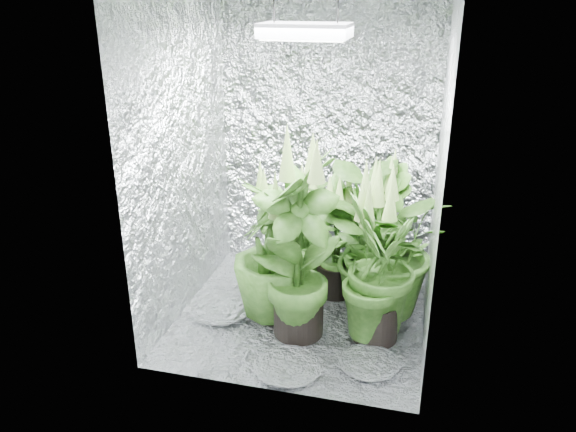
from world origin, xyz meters
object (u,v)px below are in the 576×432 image
(grow_lamp, at_px, (305,31))
(plant_d, at_px, (272,251))
(plant_c, at_px, (375,234))
(plant_e, at_px, (381,248))
(plant_g, at_px, (378,271))
(plant_a, at_px, (304,228))
(plant_f, at_px, (299,245))
(circulation_fan, at_px, (399,266))
(plant_b, at_px, (336,240))

(grow_lamp, bearing_deg, plant_d, -162.74)
(plant_c, height_order, plant_e, plant_e)
(plant_c, height_order, plant_g, plant_c)
(grow_lamp, xyz_separation_m, plant_a, (-0.10, 0.49, -1.41))
(grow_lamp, height_order, plant_a, grow_lamp)
(plant_e, height_order, plant_f, plant_f)
(plant_c, xyz_separation_m, plant_g, (0.07, -0.53, -0.01))
(plant_d, bearing_deg, plant_a, 80.54)
(plant_f, bearing_deg, plant_c, 55.73)
(plant_e, bearing_deg, plant_c, 103.08)
(grow_lamp, bearing_deg, circulation_fan, 43.87)
(circulation_fan, bearing_deg, grow_lamp, -146.82)
(plant_d, bearing_deg, plant_c, 34.90)
(plant_a, height_order, plant_e, plant_e)
(plant_g, bearing_deg, grow_lamp, 162.35)
(plant_b, bearing_deg, plant_g, -55.78)
(plant_e, height_order, circulation_fan, plant_e)
(plant_e, bearing_deg, plant_b, 145.01)
(plant_b, height_order, plant_g, plant_g)
(grow_lamp, height_order, circulation_fan, grow_lamp)
(grow_lamp, relative_size, plant_d, 0.48)
(plant_d, xyz_separation_m, plant_e, (0.68, 0.17, 0.02))
(plant_a, distance_m, plant_c, 0.54)
(plant_f, xyz_separation_m, plant_g, (0.48, 0.06, -0.14))
(plant_b, distance_m, plant_d, 0.53)
(plant_e, distance_m, plant_g, 0.27)
(plant_a, height_order, circulation_fan, plant_a)
(grow_lamp, bearing_deg, plant_a, 101.39)
(grow_lamp, xyz_separation_m, plant_c, (0.43, 0.37, -1.35))
(plant_f, bearing_deg, plant_b, 75.86)
(grow_lamp, relative_size, plant_a, 0.53)
(plant_b, relative_size, plant_c, 0.89)
(plant_a, bearing_deg, circulation_fan, 7.24)
(plant_c, distance_m, circulation_fan, 0.42)
(plant_c, relative_size, plant_f, 0.79)
(plant_e, relative_size, plant_g, 1.02)
(plant_a, relative_size, plant_b, 1.02)
(grow_lamp, distance_m, plant_g, 1.45)
(grow_lamp, relative_size, plant_e, 0.47)
(plant_a, relative_size, plant_e, 0.90)
(grow_lamp, xyz_separation_m, plant_f, (0.02, -0.22, -1.21))
(plant_a, bearing_deg, plant_g, -47.22)
(plant_e, bearing_deg, grow_lamp, -167.47)
(plant_b, distance_m, plant_f, 0.61)
(plant_b, xyz_separation_m, plant_f, (-0.14, -0.56, 0.20))
(plant_e, distance_m, plant_f, 0.58)
(plant_b, relative_size, plant_f, 0.70)
(plant_a, relative_size, plant_g, 0.92)
(plant_a, xyz_separation_m, plant_c, (0.53, -0.12, 0.06))
(plant_a, bearing_deg, grow_lamp, -78.61)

